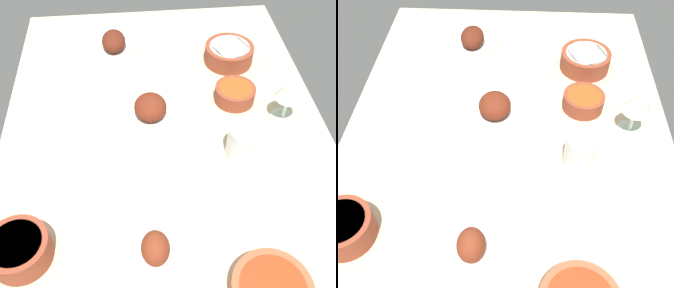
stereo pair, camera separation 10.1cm
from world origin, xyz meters
TOP-DOWN VIEW (x-y plane):
  - dining_table at (0.00, 0.00)cm, footprint 140.00×90.00cm
  - plate_far_side at (-46.76, -15.22)cm, footprint 22.57×22.57cm
  - plate_center_main at (-13.38, -5.03)cm, footprint 28.10×28.10cm
  - plate_near_viewer at (29.00, -5.81)cm, footprint 22.86×22.86cm
  - bowl_potatoes at (27.07, -33.91)cm, footprint 13.25×13.25cm
  - bowl_soup at (-17.25, 21.48)cm, footprint 11.82×11.82cm
  - bowl_cream at (-35.99, 23.46)cm, footprint 15.64×15.64cm
  - wine_glass at (-8.66, 33.79)cm, footprint 7.60×7.60cm
  - water_tumbler at (3.17, 18.82)cm, footprint 7.99×7.99cm
  - fork_loose at (-54.84, 30.31)cm, footprint 13.73×12.03cm
  - spoon_loose at (-50.31, 8.17)cm, footprint 2.37×16.24cm

SIDE VIEW (x-z plane):
  - dining_table at x=0.00cm, z-range 0.00..4.00cm
  - fork_loose at x=-54.84cm, z-range 4.00..4.80cm
  - spoon_loose at x=-50.31cm, z-range 4.00..4.80cm
  - plate_near_viewer at x=29.00cm, z-range 1.70..10.14cm
  - plate_center_main at x=-13.38cm, z-range 2.06..9.96cm
  - plate_far_side at x=-46.76cm, z-range 2.50..9.74cm
  - bowl_soup at x=-17.25cm, z-range 4.23..8.93cm
  - bowl_cream at x=-35.99cm, z-range 4.25..10.13cm
  - bowl_potatoes at x=27.07cm, z-range 4.26..10.58cm
  - water_tumbler at x=3.17cm, z-range 4.00..12.94cm
  - wine_glass at x=-8.66cm, z-range 6.93..20.93cm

